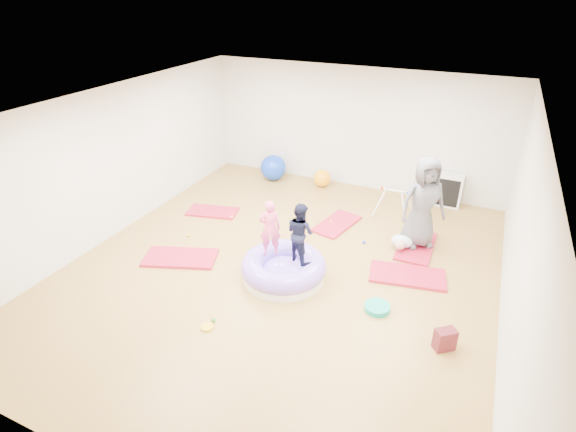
% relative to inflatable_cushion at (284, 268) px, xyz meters
% --- Properties ---
extents(room, '(7.01, 8.01, 2.81)m').
position_rel_inflatable_cushion_xyz_m(room, '(-0.14, 0.20, 1.23)').
color(room, '#A17042').
rests_on(room, ground).
extents(gym_mat_front_left, '(1.42, 1.04, 0.05)m').
position_rel_inflatable_cushion_xyz_m(gym_mat_front_left, '(-1.93, -0.26, -0.15)').
color(gym_mat_front_left, '#B91742').
rests_on(gym_mat_front_left, ground).
extents(gym_mat_mid_left, '(1.15, 0.76, 0.04)m').
position_rel_inflatable_cushion_xyz_m(gym_mat_mid_left, '(-2.40, 1.52, -0.15)').
color(gym_mat_mid_left, '#B91742').
rests_on(gym_mat_mid_left, ground).
extents(gym_mat_center_back, '(0.80, 1.22, 0.05)m').
position_rel_inflatable_cushion_xyz_m(gym_mat_center_back, '(0.22, 2.10, -0.15)').
color(gym_mat_center_back, '#B91742').
rests_on(gym_mat_center_back, ground).
extents(gym_mat_right, '(1.34, 0.84, 0.05)m').
position_rel_inflatable_cushion_xyz_m(gym_mat_right, '(1.91, 0.88, -0.15)').
color(gym_mat_right, '#B91742').
rests_on(gym_mat_right, ground).
extents(gym_mat_rear_right, '(0.62, 1.23, 0.05)m').
position_rel_inflatable_cushion_xyz_m(gym_mat_rear_right, '(1.87, 1.89, -0.15)').
color(gym_mat_rear_right, '#B91742').
rests_on(gym_mat_rear_right, ground).
extents(inflatable_cushion, '(1.43, 1.43, 0.45)m').
position_rel_inflatable_cushion_xyz_m(inflatable_cushion, '(0.00, 0.00, 0.00)').
color(inflatable_cushion, white).
rests_on(inflatable_cushion, ground).
extents(child_pink, '(0.43, 0.38, 0.99)m').
position_rel_inflatable_cushion_xyz_m(child_pink, '(-0.27, 0.06, 0.73)').
color(child_pink, '#FF5283').
rests_on(child_pink, inflatable_cushion).
extents(child_navy, '(0.61, 0.56, 1.02)m').
position_rel_inflatable_cushion_xyz_m(child_navy, '(0.25, 0.10, 0.75)').
color(child_navy, black).
rests_on(child_navy, inflatable_cushion).
extents(adult_caregiver, '(1.00, 0.92, 1.71)m').
position_rel_inflatable_cushion_xyz_m(adult_caregiver, '(1.86, 1.96, 0.73)').
color(adult_caregiver, '#525358').
rests_on(adult_caregiver, gym_mat_rear_right).
extents(infant, '(0.40, 0.40, 0.23)m').
position_rel_inflatable_cushion_xyz_m(infant, '(1.62, 1.68, -0.00)').
color(infant, silver).
rests_on(infant, gym_mat_rear_right).
extents(ball_pit_balls, '(3.62, 3.82, 0.06)m').
position_rel_inflatable_cushion_xyz_m(ball_pit_balls, '(-1.09, 0.91, -0.14)').
color(ball_pit_balls, green).
rests_on(ball_pit_balls, ground).
extents(exercise_ball_blue, '(0.63, 0.63, 0.63)m').
position_rel_inflatable_cushion_xyz_m(exercise_ball_blue, '(-1.99, 3.68, 0.14)').
color(exercise_ball_blue, '#113BC5').
rests_on(exercise_ball_blue, ground).
extents(exercise_ball_orange, '(0.41, 0.41, 0.41)m').
position_rel_inflatable_cushion_xyz_m(exercise_ball_orange, '(-0.74, 3.80, 0.03)').
color(exercise_ball_orange, '#FFA30C').
rests_on(exercise_ball_orange, ground).
extents(infant_play_gym, '(0.73, 0.69, 0.56)m').
position_rel_inflatable_cushion_xyz_m(infant_play_gym, '(1.15, 3.08, 0.20)').
color(infant_play_gym, silver).
rests_on(infant_play_gym, ground).
extents(cube_shelf, '(0.72, 0.35, 0.72)m').
position_rel_inflatable_cushion_xyz_m(cube_shelf, '(2.07, 3.99, 0.18)').
color(cube_shelf, silver).
rests_on(cube_shelf, ground).
extents(balance_disc, '(0.39, 0.39, 0.09)m').
position_rel_inflatable_cushion_xyz_m(balance_disc, '(1.65, -0.18, -0.13)').
color(balance_disc, '#0E9F87').
rests_on(balance_disc, ground).
extents(backpack, '(0.32, 0.30, 0.32)m').
position_rel_inflatable_cushion_xyz_m(backpack, '(2.68, -0.60, -0.02)').
color(backpack, maroon).
rests_on(backpack, ground).
extents(yellow_toy, '(0.19, 0.19, 0.03)m').
position_rel_inflatable_cushion_xyz_m(yellow_toy, '(-0.48, -1.59, -0.16)').
color(yellow_toy, yellow).
rests_on(yellow_toy, ground).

